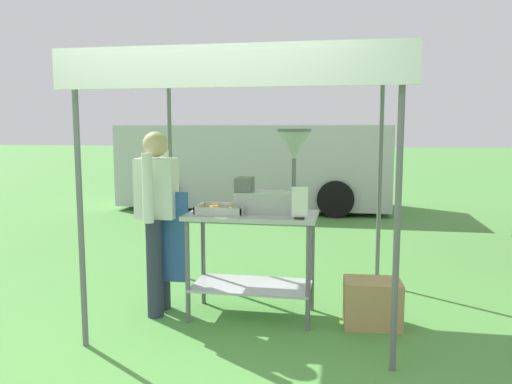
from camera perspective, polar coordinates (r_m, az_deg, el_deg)
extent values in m
plane|color=#519342|center=(9.63, 3.61, -2.64)|extent=(70.00, 70.00, 0.00)
cylinder|color=slate|center=(3.96, -19.10, -1.54)|extent=(0.04, 0.04, 2.14)
cylinder|color=slate|center=(3.47, 15.56, -2.58)|extent=(0.04, 0.04, 2.14)
cylinder|color=slate|center=(5.73, -9.53, 1.34)|extent=(0.04, 0.04, 2.14)
cylinder|color=slate|center=(5.40, 13.67, 0.89)|extent=(0.04, 0.04, 2.14)
cube|color=white|center=(4.49, -0.12, 13.84)|extent=(2.46, 2.16, 0.05)
cube|color=white|center=(3.43, -3.40, 13.61)|extent=(2.46, 0.02, 0.24)
cube|color=#B7B7BC|center=(4.37, -0.46, -2.63)|extent=(1.11, 0.57, 0.04)
cube|color=#B7B7BC|center=(4.52, -0.46, -10.42)|extent=(1.02, 0.53, 0.02)
cylinder|color=slate|center=(4.37, -7.66, -8.83)|extent=(0.04, 0.04, 0.88)
cylinder|color=slate|center=(4.19, 5.86, -9.54)|extent=(0.04, 0.04, 0.88)
cylinder|color=slate|center=(4.81, -5.92, -7.32)|extent=(0.04, 0.04, 0.88)
cylinder|color=slate|center=(4.64, 6.31, -7.87)|extent=(0.04, 0.04, 0.88)
cube|color=#B7B7BC|center=(4.38, -3.87, -2.32)|extent=(0.41, 0.32, 0.01)
cube|color=#B7B7BC|center=(4.22, -4.37, -2.18)|extent=(0.41, 0.01, 0.06)
cube|color=#B7B7BC|center=(4.52, -3.40, -1.56)|extent=(0.41, 0.01, 0.06)
cube|color=#B7B7BC|center=(4.42, -6.36, -1.78)|extent=(0.01, 0.32, 0.06)
cube|color=#B7B7BC|center=(4.33, -1.32, -1.93)|extent=(0.01, 0.32, 0.06)
torus|color=gold|center=(4.48, -4.79, -1.88)|extent=(0.10, 0.10, 0.02)
torus|color=gold|center=(4.40, -3.45, -2.03)|extent=(0.09, 0.09, 0.02)
torus|color=gold|center=(4.40, -1.93, -2.02)|extent=(0.11, 0.11, 0.02)
torus|color=gold|center=(4.36, -5.88, -2.14)|extent=(0.11, 0.11, 0.02)
torus|color=gold|center=(4.29, -4.28, -2.28)|extent=(0.08, 0.08, 0.02)
torus|color=gold|center=(4.32, -2.90, -2.19)|extent=(0.11, 0.11, 0.02)
torus|color=gold|center=(4.26, -3.42, -2.33)|extent=(0.08, 0.08, 0.02)
torus|color=gold|center=(4.46, -2.55, -1.90)|extent=(0.09, 0.09, 0.02)
torus|color=gold|center=(4.38, -4.34, -2.07)|extent=(0.10, 0.10, 0.02)
torus|color=gold|center=(4.41, -5.34, -2.02)|extent=(0.11, 0.11, 0.02)
torus|color=gold|center=(4.31, -5.26, -2.24)|extent=(0.10, 0.10, 0.02)
torus|color=gold|center=(4.32, -1.98, -2.20)|extent=(0.08, 0.08, 0.02)
torus|color=gold|center=(4.46, -4.68, -1.64)|extent=(0.08, 0.08, 0.02)
cube|color=#B7B7BC|center=(4.41, 1.38, -1.13)|extent=(0.56, 0.28, 0.18)
cube|color=slate|center=(4.43, -1.30, 0.86)|extent=(0.14, 0.22, 0.12)
cylinder|color=slate|center=(4.35, 4.25, 1.86)|extent=(0.04, 0.04, 0.29)
cone|color=#B7B7BC|center=(4.34, 4.28, 5.25)|extent=(0.27, 0.27, 0.23)
cylinder|color=slate|center=(4.34, 4.30, 6.90)|extent=(0.29, 0.29, 0.02)
cube|color=black|center=(4.11, 4.89, -2.92)|extent=(0.08, 0.05, 0.02)
cube|color=white|center=(4.09, 4.91, -1.12)|extent=(0.13, 0.01, 0.24)
cylinder|color=#2D3347|center=(4.73, -10.46, -7.76)|extent=(0.14, 0.14, 0.86)
cylinder|color=#2D3347|center=(4.55, -11.26, -8.39)|extent=(0.14, 0.14, 0.86)
cube|color=silver|center=(4.51, -11.06, 0.42)|extent=(0.35, 0.23, 0.52)
cube|color=#335BA3|center=(4.54, -9.49, -5.01)|extent=(0.32, 0.03, 0.80)
cylinder|color=silver|center=(4.72, -10.20, 1.05)|extent=(0.09, 0.09, 0.58)
cylinder|color=silver|center=(4.30, -12.02, 0.42)|extent=(0.09, 0.09, 0.58)
sphere|color=#DBB28E|center=(4.48, -11.18, 5.25)|extent=(0.22, 0.22, 0.22)
cube|color=tan|center=(4.44, 12.86, -12.02)|extent=(0.49, 0.36, 0.39)
cube|color=#BCBCC1|center=(10.54, -0.01, 3.10)|extent=(5.38, 1.91, 1.60)
cube|color=#1E2833|center=(11.08, -10.77, 5.24)|extent=(0.10, 1.62, 0.70)
cylinder|color=black|center=(10.14, -10.27, -0.30)|extent=(0.68, 0.24, 0.68)
cylinder|color=black|center=(11.89, -7.12, 0.84)|extent=(0.68, 0.24, 0.68)
cylinder|color=black|center=(9.50, 8.89, -0.78)|extent=(0.68, 0.24, 0.68)
cylinder|color=black|center=(11.35, 9.14, 0.51)|extent=(0.68, 0.24, 0.68)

